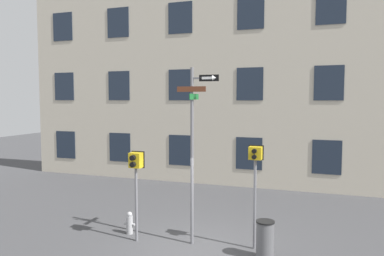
% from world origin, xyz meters
% --- Properties ---
extents(ground_plane, '(60.00, 60.00, 0.00)m').
position_xyz_m(ground_plane, '(0.00, 0.00, 0.00)').
color(ground_plane, '#424244').
extents(building_facade, '(24.00, 0.63, 12.94)m').
position_xyz_m(building_facade, '(-0.00, 8.00, 6.47)').
color(building_facade, beige).
rests_on(building_facade, ground_plane).
extents(street_sign_pole, '(1.20, 0.75, 5.04)m').
position_xyz_m(street_sign_pole, '(-0.21, 0.33, 2.93)').
color(street_sign_pole, slate).
rests_on(street_sign_pole, ground_plane).
extents(pedestrian_signal_left, '(0.41, 0.40, 2.64)m').
position_xyz_m(pedestrian_signal_left, '(-1.87, 0.00, 2.11)').
color(pedestrian_signal_left, slate).
rests_on(pedestrian_signal_left, ground_plane).
extents(pedestrian_signal_right, '(0.41, 0.40, 2.89)m').
position_xyz_m(pedestrian_signal_right, '(1.49, 0.56, 2.26)').
color(pedestrian_signal_right, slate).
rests_on(pedestrian_signal_right, ground_plane).
extents(fire_hydrant, '(0.36, 0.20, 0.69)m').
position_xyz_m(fire_hydrant, '(-2.35, 0.45, 0.34)').
color(fire_hydrant, '#A5A5A8').
rests_on(fire_hydrant, ground_plane).
extents(trash_bin, '(0.48, 0.48, 1.01)m').
position_xyz_m(trash_bin, '(1.86, -0.00, 0.51)').
color(trash_bin, '#59595B').
rests_on(trash_bin, ground_plane).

